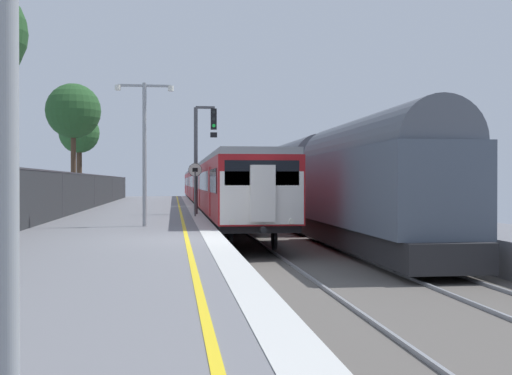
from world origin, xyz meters
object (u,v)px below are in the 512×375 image
object	(u,v)px
freight_train_adjacent_track	(296,181)
platform_lamp_mid	(145,140)
signal_gantry	(201,147)
background_tree_left	(78,135)
background_tree_centre	(72,113)
commuter_train_at_platform	(209,185)
speed_limit_sign	(195,182)

from	to	relation	value
freight_train_adjacent_track	platform_lamp_mid	bearing A→B (deg)	-120.06
signal_gantry	background_tree_left	world-z (taller)	background_tree_left
freight_train_adjacent_track	platform_lamp_mid	world-z (taller)	platform_lamp_mid
background_tree_centre	commuter_train_at_platform	bearing A→B (deg)	54.06
freight_train_adjacent_track	signal_gantry	size ratio (longest dim) A/B	8.28
freight_train_adjacent_track	speed_limit_sign	distance (m)	9.18
commuter_train_at_platform	platform_lamp_mid	size ratio (longest dim) A/B	12.87
freight_train_adjacent_track	signal_gantry	xyz separation A→B (m)	(-5.48, -4.95, 1.62)
speed_limit_sign	background_tree_centre	world-z (taller)	background_tree_centre
platform_lamp_mid	background_tree_left	bearing A→B (deg)	102.50
commuter_train_at_platform	background_tree_centre	world-z (taller)	background_tree_centre
freight_train_adjacent_track	speed_limit_sign	size ratio (longest dim) A/B	17.99
signal_gantry	background_tree_centre	bearing A→B (deg)	129.72
platform_lamp_mid	background_tree_left	distance (m)	27.31
freight_train_adjacent_track	speed_limit_sign	world-z (taller)	freight_train_adjacent_track
speed_limit_sign	background_tree_left	xyz separation A→B (m)	(-7.84, 20.20, 3.44)
background_tree_left	freight_train_adjacent_track	bearing A→B (deg)	-43.79
speed_limit_sign	platform_lamp_mid	size ratio (longest dim) A/B	0.48
platform_lamp_mid	background_tree_centre	bearing A→B (deg)	106.00
commuter_train_at_platform	speed_limit_sign	world-z (taller)	commuter_train_at_platform
platform_lamp_mid	background_tree_left	world-z (taller)	background_tree_left
commuter_train_at_platform	speed_limit_sign	xyz separation A→B (m)	(-1.85, -22.91, 0.25)
commuter_train_at_platform	background_tree_left	world-z (taller)	background_tree_left
signal_gantry	background_tree_centre	world-z (taller)	background_tree_centre
commuter_train_at_platform	signal_gantry	size ratio (longest dim) A/B	12.40
signal_gantry	platform_lamp_mid	bearing A→B (deg)	-105.17
speed_limit_sign	platform_lamp_mid	xyz separation A→B (m)	(-1.94, -6.39, 1.45)
commuter_train_at_platform	signal_gantry	xyz separation A→B (m)	(-1.48, -20.78, 1.93)
signal_gantry	speed_limit_sign	distance (m)	2.74
commuter_train_at_platform	background_tree_left	xyz separation A→B (m)	(-9.68, -2.71, 3.69)
commuter_train_at_platform	platform_lamp_mid	world-z (taller)	platform_lamp_mid
commuter_train_at_platform	platform_lamp_mid	xyz separation A→B (m)	(-3.79, -29.30, 1.70)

